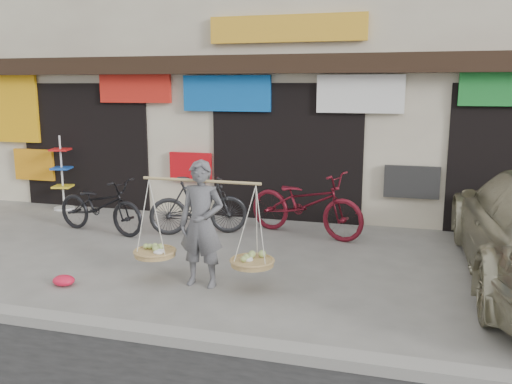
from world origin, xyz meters
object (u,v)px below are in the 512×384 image
(bike_2, at_px, (306,203))
(display_rack, at_px, (62,180))
(bike_0, at_px, (100,205))
(street_vendor, at_px, (202,229))
(bike_1, at_px, (199,205))

(bike_2, relative_size, display_rack, 1.39)
(bike_0, relative_size, bike_2, 0.86)
(street_vendor, height_order, bike_1, street_vendor)
(bike_0, height_order, display_rack, display_rack)
(street_vendor, xyz_separation_m, display_rack, (-4.59, 3.46, -0.14))
(bike_2, height_order, display_rack, display_rack)
(street_vendor, xyz_separation_m, bike_0, (-2.76, 1.99, -0.28))
(street_vendor, bearing_deg, display_rack, 144.02)
(street_vendor, distance_m, bike_1, 2.60)
(street_vendor, xyz_separation_m, bike_2, (0.87, 2.84, -0.20))
(bike_0, bearing_deg, bike_2, -65.01)
(bike_0, distance_m, display_rack, 2.35)
(bike_1, relative_size, bike_2, 0.79)
(street_vendor, distance_m, bike_2, 2.98)
(bike_1, bearing_deg, street_vendor, 179.08)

